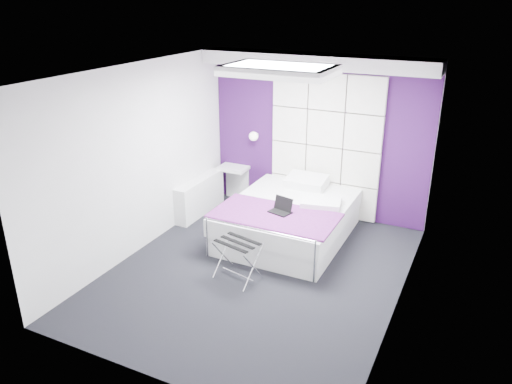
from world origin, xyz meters
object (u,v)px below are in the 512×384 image
Objects in this scene: radiator at (200,196)px; bed at (289,218)px; nightstand at (233,168)px; luggage_rack at (238,260)px; wall_lamp at (255,136)px; laptop at (281,208)px.

radiator is 0.58× the size of bed.
luggage_rack is (1.28, -2.28, -0.34)m from nightstand.
wall_lamp is 0.28× the size of luggage_rack.
radiator is 4.09× the size of laptop.
radiator is at bearing -130.10° from wall_lamp.
laptop is (0.04, -0.40, 0.33)m from bed.
bed is 1.37m from luggage_rack.
radiator is 1.84m from laptop.
laptop is at bearing -41.97° from nightstand.
wall_lamp reaches higher than bed.
laptop reaches higher than luggage_rack.
radiator is at bearing 147.70° from luggage_rack.
nightstand is at bearing 132.55° from luggage_rack.
wall_lamp reaches higher than luggage_rack.
nightstand is (-1.42, 0.92, 0.30)m from bed.
bed is 3.89× the size of luggage_rack.
radiator is at bearing -109.15° from nightstand.
laptop reaches higher than nightstand.
nightstand is (-0.39, -0.04, -0.62)m from wall_lamp.
wall_lamp is 2.66m from luggage_rack.
wall_lamp is 0.12× the size of radiator.
wall_lamp is at bearing 49.90° from radiator.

